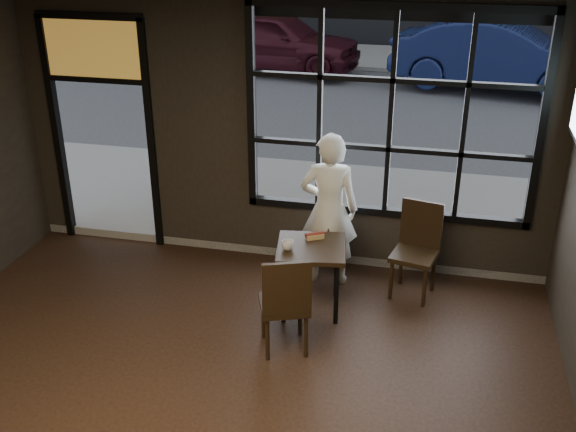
% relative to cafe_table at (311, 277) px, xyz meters
% --- Properties ---
extents(ceiling, '(6.00, 7.00, 0.02)m').
position_rel_cafe_table_xyz_m(ceiling, '(-0.58, -2.47, 2.85)').
color(ceiling, black).
rests_on(ceiling, ground).
extents(window_frame, '(3.06, 0.12, 2.28)m').
position_rel_cafe_table_xyz_m(window_frame, '(0.62, 1.03, 1.44)').
color(window_frame, black).
rests_on(window_frame, ground).
extents(stained_transom, '(1.20, 0.06, 0.70)m').
position_rel_cafe_table_xyz_m(stained_transom, '(-2.68, 1.03, 1.99)').
color(stained_transom, orange).
rests_on(stained_transom, ground).
extents(street_asphalt, '(60.00, 41.00, 0.04)m').
position_rel_cafe_table_xyz_m(street_asphalt, '(-0.58, 21.53, -0.38)').
color(street_asphalt, '#545456').
rests_on(street_asphalt, ground).
extents(cafe_table, '(0.76, 0.76, 0.72)m').
position_rel_cafe_table_xyz_m(cafe_table, '(0.00, 0.00, 0.00)').
color(cafe_table, black).
rests_on(cafe_table, floor).
extents(chair_near, '(0.56, 0.56, 1.01)m').
position_rel_cafe_table_xyz_m(chair_near, '(-0.11, -0.71, 0.14)').
color(chair_near, black).
rests_on(chair_near, floor).
extents(chair_window, '(0.52, 0.52, 1.01)m').
position_rel_cafe_table_xyz_m(chair_window, '(1.00, 0.50, 0.14)').
color(chair_window, black).
rests_on(chair_window, floor).
extents(man, '(0.65, 0.46, 1.70)m').
position_rel_cafe_table_xyz_m(man, '(0.07, 0.62, 0.49)').
color(man, white).
rests_on(man, floor).
extents(hotdog, '(0.21, 0.17, 0.06)m').
position_rel_cafe_table_xyz_m(hotdog, '(0.00, 0.17, 0.39)').
color(hotdog, tan).
rests_on(hotdog, cafe_table).
extents(cup, '(0.16, 0.16, 0.10)m').
position_rel_cafe_table_xyz_m(cup, '(-0.21, -0.12, 0.41)').
color(cup, silver).
rests_on(cup, cafe_table).
extents(navy_car, '(4.75, 2.42, 1.49)m').
position_rel_cafe_table_xyz_m(navy_car, '(2.29, 9.52, 0.48)').
color(navy_car, '#121B44').
rests_on(navy_car, street_asphalt).
extents(maroon_car, '(4.33, 2.19, 1.41)m').
position_rel_cafe_table_xyz_m(maroon_car, '(-2.89, 10.30, 0.44)').
color(maroon_car, '#370F18').
rests_on(maroon_car, street_asphalt).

